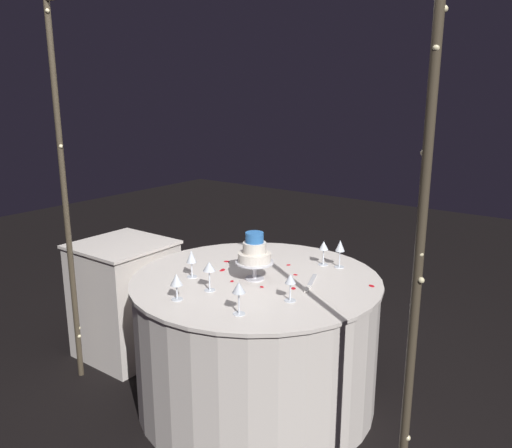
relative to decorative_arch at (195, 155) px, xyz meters
The scene contains 24 objects.
ground_plane 1.63m from the decorative_arch, 89.86° to the right, with size 12.00×12.00×0.00m, color black.
decorative_arch is the anchor object (origin of this frame).
main_table 1.25m from the decorative_arch, 89.86° to the right, with size 1.46×1.46×0.79m.
side_table 1.62m from the decorative_arch, 19.77° to the right, with size 0.60×0.60×0.83m.
tiered_cake 0.76m from the decorative_arch, 90.94° to the right, with size 0.22×0.22×0.28m.
wine_glass_0 0.68m from the decorative_arch, behind, with size 0.07×0.07×0.17m.
wine_glass_1 0.66m from the decorative_arch, 64.58° to the right, with size 0.07×0.07×0.17m.
wine_glass_2 0.80m from the decorative_arch, 137.90° to the right, with size 0.06×0.06×0.15m.
wine_glass_3 0.67m from the decorative_arch, 10.24° to the left, with size 0.07×0.07×0.14m.
wine_glass_4 1.17m from the decorative_arch, 107.84° to the right, with size 0.06×0.06×0.17m.
wine_glass_5 1.14m from the decorative_arch, 102.17° to the right, with size 0.06×0.06×0.15m.
wine_glass_6 0.76m from the decorative_arch, 41.33° to the right, with size 0.06×0.06×0.16m.
cake_knife 1.00m from the decorative_arch, 118.45° to the right, with size 0.13×0.28×0.01m.
rose_petal_0 1.02m from the decorative_arch, 103.66° to the right, with size 0.03×0.02×0.00m, color red.
rose_petal_1 1.09m from the decorative_arch, 92.17° to the right, with size 0.03×0.02×0.00m, color red.
rose_petal_2 0.90m from the decorative_arch, 54.36° to the right, with size 0.04×0.03×0.00m, color red.
rose_petal_3 0.92m from the decorative_arch, 62.68° to the right, with size 0.04×0.02×0.00m, color red.
rose_petal_4 0.93m from the decorative_arch, 119.81° to the right, with size 0.03×0.02×0.00m, color red.
rose_petal_5 0.86m from the decorative_arch, 107.00° to the right, with size 0.03×0.02×0.00m, color red.
rose_petal_6 1.20m from the decorative_arch, 75.77° to the right, with size 0.03×0.02×0.00m, color red.
rose_petal_7 1.23m from the decorative_arch, 128.19° to the right, with size 0.04×0.03×0.00m, color red.
rose_petal_8 1.03m from the decorative_arch, 61.86° to the right, with size 0.04×0.03×0.00m, color red.
rose_petal_9 0.84m from the decorative_arch, 78.44° to the right, with size 0.03×0.02×0.00m, color red.
rose_petal_10 0.93m from the decorative_arch, 62.91° to the right, with size 0.04×0.03×0.00m, color red.
Camera 1 is at (-1.69, 2.27, 1.83)m, focal length 36.13 mm.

